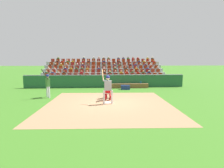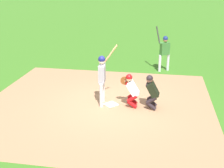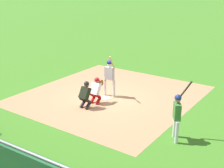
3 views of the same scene
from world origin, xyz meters
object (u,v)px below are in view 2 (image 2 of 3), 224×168
object	(u,v)px
batter_at_plate	(102,74)
home_plate_umpire	(152,90)
on_deck_batter	(164,49)
home_plate_marker	(111,104)
catcher_crouching	(131,88)

from	to	relation	value
batter_at_plate	home_plate_umpire	world-z (taller)	batter_at_plate
home_plate_umpire	on_deck_batter	bearing A→B (deg)	-7.30
batter_at_plate	on_deck_batter	size ratio (longest dim) A/B	1.01
home_plate_marker	home_plate_umpire	xyz separation A→B (m)	(-0.09, -1.46, 0.68)
catcher_crouching	home_plate_umpire	world-z (taller)	home_plate_umpire
home_plate_umpire	on_deck_batter	xyz separation A→B (m)	(4.54, -0.58, 0.41)
batter_at_plate	home_plate_umpire	distance (m)	1.86
home_plate_umpire	on_deck_batter	size ratio (longest dim) A/B	0.58
catcher_crouching	on_deck_batter	size ratio (longest dim) A/B	0.57
batter_at_plate	on_deck_batter	bearing A→B (deg)	-28.27
home_plate_marker	home_plate_umpire	distance (m)	1.62
batter_at_plate	on_deck_batter	xyz separation A→B (m)	(4.42, -2.38, -0.06)
batter_at_plate	home_plate_marker	bearing A→B (deg)	-95.45
catcher_crouching	batter_at_plate	bearing A→B (deg)	87.19
home_plate_marker	on_deck_batter	size ratio (longest dim) A/B	0.20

